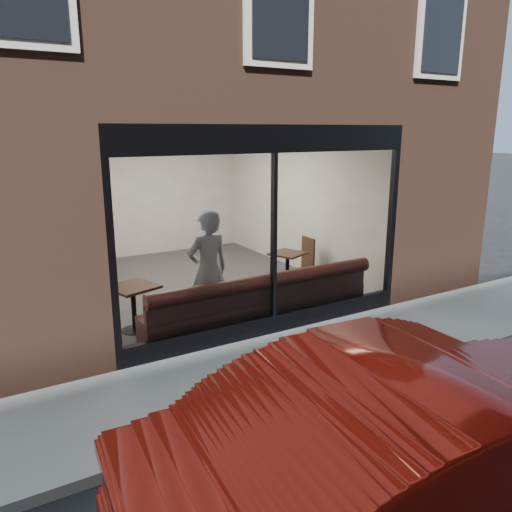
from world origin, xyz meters
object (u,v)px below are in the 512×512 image
banquette (260,312)px  cafe_table_left (132,287)px  cafe_chair_right (300,271)px  person (208,271)px  parked_car (445,450)px  cafe_table_right (288,254)px

banquette → cafe_table_left: size_ratio=5.99×
cafe_table_left → cafe_chair_right: 3.91m
person → cafe_chair_right: 3.09m
cafe_table_left → parked_car: bearing=-81.8°
parked_car → cafe_table_left: bearing=12.4°
banquette → cafe_chair_right: size_ratio=9.30×
person → cafe_chair_right: size_ratio=4.49×
banquette → cafe_table_left: (-1.87, 0.77, 0.52)m
banquette → parked_car: (-1.10, -4.52, 0.57)m
banquette → cafe_table_left: bearing=157.5°
cafe_table_left → cafe_table_right: cafe_table_left is taller
person → cafe_table_right: size_ratio=3.21×
banquette → parked_car: bearing=-103.7°
banquette → person: bearing=159.6°
cafe_chair_right → cafe_table_left: bearing=12.8°
cafe_table_left → cafe_table_right: 3.36m
cafe_table_right → cafe_chair_right: cafe_table_right is taller
banquette → cafe_table_right: bearing=42.8°
banquette → person: size_ratio=2.07×
cafe_table_right → cafe_chair_right: size_ratio=1.40×
person → parked_car: person is taller
banquette → parked_car: parked_car is taller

